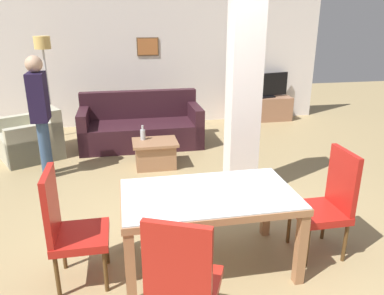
{
  "coord_description": "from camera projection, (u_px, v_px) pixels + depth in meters",
  "views": [
    {
      "loc": [
        -0.7,
        -2.84,
        2.18
      ],
      "look_at": [
        0.0,
        0.77,
        0.88
      ],
      "focal_mm": 35.0,
      "sensor_mm": 36.0,
      "label": 1
    }
  ],
  "objects": [
    {
      "name": "ground_plane",
      "position": [
        208.0,
        264.0,
        3.48
      ],
      "size": [
        18.0,
        18.0,
        0.0
      ],
      "primitive_type": "plane",
      "color": "#9C855A"
    },
    {
      "name": "back_wall",
      "position": [
        153.0,
        59.0,
        7.68
      ],
      "size": [
        7.2,
        0.09,
        2.7
      ],
      "color": "silver",
      "rests_on": "ground_plane"
    },
    {
      "name": "divider_pillar",
      "position": [
        244.0,
        90.0,
        4.46
      ],
      "size": [
        0.37,
        0.3,
        2.7
      ],
      "color": "silver",
      "rests_on": "ground_plane"
    },
    {
      "name": "dining_table",
      "position": [
        209.0,
        209.0,
        3.29
      ],
      "size": [
        1.52,
        0.88,
        0.73
      ],
      "color": "#9F6C46",
      "rests_on": "ground_plane"
    },
    {
      "name": "dining_chair_near_left",
      "position": [
        182.0,
        279.0,
        2.45
      ],
      "size": [
        0.61,
        0.61,
        1.03
      ],
      "rotation": [
        0.0,
        0.0,
        -0.42
      ],
      "color": "#AF2117",
      "rests_on": "ground_plane"
    },
    {
      "name": "dining_chair_head_right",
      "position": [
        329.0,
        200.0,
        3.51
      ],
      "size": [
        0.46,
        0.46,
        1.03
      ],
      "rotation": [
        0.0,
        0.0,
        1.57
      ],
      "color": "#AD1C15",
      "rests_on": "ground_plane"
    },
    {
      "name": "dining_chair_head_left",
      "position": [
        69.0,
        225.0,
        3.09
      ],
      "size": [
        0.46,
        0.46,
        1.03
      ],
      "rotation": [
        0.0,
        0.0,
        -1.57
      ],
      "color": "#AA1D16",
      "rests_on": "ground_plane"
    },
    {
      "name": "sofa",
      "position": [
        141.0,
        128.0,
        6.64
      ],
      "size": [
        2.09,
        0.94,
        0.91
      ],
      "rotation": [
        0.0,
        0.0,
        3.14
      ],
      "color": "#33171F",
      "rests_on": "ground_plane"
    },
    {
      "name": "armchair",
      "position": [
        31.0,
        140.0,
        6.07
      ],
      "size": [
        1.18,
        1.2,
        0.81
      ],
      "rotation": [
        0.0,
        0.0,
        2.06
      ],
      "color": "#B3B097",
      "rests_on": "ground_plane"
    },
    {
      "name": "coffee_table",
      "position": [
        155.0,
        154.0,
        5.67
      ],
      "size": [
        0.67,
        0.51,
        0.41
      ],
      "color": "#956847",
      "rests_on": "ground_plane"
    },
    {
      "name": "bottle",
      "position": [
        143.0,
        134.0,
        5.65
      ],
      "size": [
        0.08,
        0.08,
        0.22
      ],
      "color": "#B2B7BC",
      "rests_on": "coffee_table"
    },
    {
      "name": "tv_stand",
      "position": [
        264.0,
        109.0,
        8.21
      ],
      "size": [
        1.2,
        0.4,
        0.51
      ],
      "color": "#9C6B4E",
      "rests_on": "ground_plane"
    },
    {
      "name": "tv_screen",
      "position": [
        265.0,
        86.0,
        8.04
      ],
      "size": [
        1.1,
        0.31,
        0.52
      ],
      "rotation": [
        0.0,
        0.0,
        3.37
      ],
      "color": "black",
      "rests_on": "tv_stand"
    },
    {
      "name": "floor_lamp",
      "position": [
        44.0,
        54.0,
        6.64
      ],
      "size": [
        0.28,
        0.28,
        1.85
      ],
      "color": "#B7B7BC",
      "rests_on": "ground_plane"
    },
    {
      "name": "standing_person",
      "position": [
        40.0,
        109.0,
        5.11
      ],
      "size": [
        0.23,
        0.38,
        1.7
      ],
      "rotation": [
        0.0,
        0.0,
        -1.55
      ],
      "color": "#344C6E",
      "rests_on": "ground_plane"
    }
  ]
}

